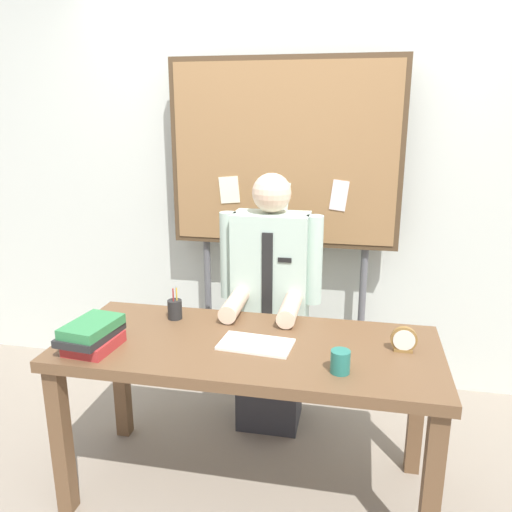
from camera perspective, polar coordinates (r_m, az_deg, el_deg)
ground_plane at (r=2.71m, az=-0.80°, el=-24.24°), size 12.00×12.00×0.00m
back_wall at (r=3.28m, az=3.62°, el=8.83°), size 6.40×0.08×2.70m
desk at (r=2.34m, az=-0.86°, el=-11.74°), size 1.67×0.70×0.76m
person at (r=2.84m, az=1.59°, el=-6.41°), size 0.55×0.56×1.44m
bulletin_board at (r=3.07m, az=3.12°, el=10.64°), size 1.36×0.09×2.05m
book_stack at (r=2.33m, az=-17.67°, el=-8.33°), size 0.22×0.29×0.12m
open_notebook at (r=2.27m, az=-0.01°, el=-9.74°), size 0.33×0.21×0.01m
desk_clock at (r=2.29m, az=16.04°, el=-8.97°), size 0.11×0.04×0.11m
coffee_mug at (r=2.07m, az=9.31°, el=-11.46°), size 0.08×0.08×0.09m
pen_holder at (r=2.57m, az=-8.96°, el=-5.82°), size 0.07×0.07×0.16m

